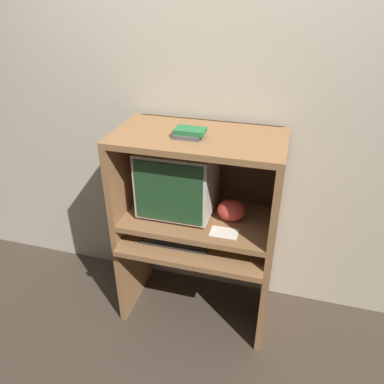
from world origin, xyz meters
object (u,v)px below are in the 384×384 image
(snack_bag, at_px, (231,211))
(book_stack, at_px, (189,133))
(crt_monitor, at_px, (178,178))
(mouse, at_px, (219,248))
(keyboard, at_px, (176,241))

(snack_bag, height_order, book_stack, book_stack)
(crt_monitor, distance_m, snack_bag, 0.38)
(mouse, bearing_deg, crt_monitor, 151.27)
(mouse, xyz_separation_m, book_stack, (-0.21, 0.08, 0.68))
(crt_monitor, height_order, keyboard, crt_monitor)
(crt_monitor, height_order, snack_bag, crt_monitor)
(crt_monitor, distance_m, mouse, 0.49)
(keyboard, distance_m, snack_bag, 0.39)
(keyboard, xyz_separation_m, book_stack, (0.07, 0.09, 0.68))
(book_stack, bearing_deg, mouse, -21.24)
(crt_monitor, bearing_deg, snack_bag, -5.72)
(book_stack, bearing_deg, crt_monitor, 137.88)
(keyboard, relative_size, mouse, 6.48)
(crt_monitor, xyz_separation_m, mouse, (0.30, -0.17, -0.34))
(keyboard, relative_size, book_stack, 2.51)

